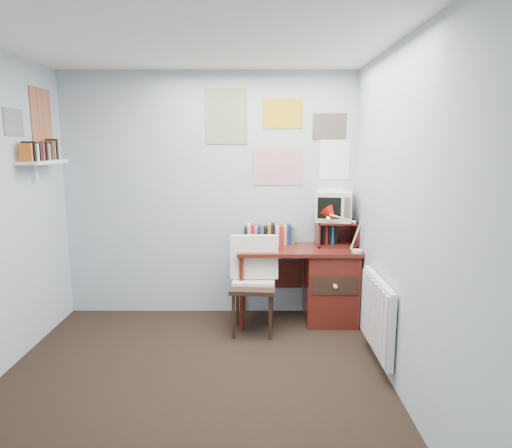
{
  "coord_description": "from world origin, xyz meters",
  "views": [
    {
      "loc": [
        0.48,
        -2.94,
        1.77
      ],
      "look_at": [
        0.48,
        0.98,
        1.09
      ],
      "focal_mm": 32.0,
      "sensor_mm": 36.0,
      "label": 1
    }
  ],
  "objects": [
    {
      "name": "posters_back",
      "position": [
        0.7,
        1.74,
        1.85
      ],
      "size": [
        1.2,
        0.01,
        0.9
      ],
      "primitive_type": "cube",
      "color": "white",
      "rests_on": "back_wall"
    },
    {
      "name": "tv_riser",
      "position": [
        1.29,
        1.59,
        0.89
      ],
      "size": [
        0.4,
        0.3,
        0.25
      ],
      "primitive_type": "cube",
      "color": "#581C14",
      "rests_on": "desk"
    },
    {
      "name": "book_row",
      "position": [
        0.66,
        1.66,
        0.87
      ],
      "size": [
        0.6,
        0.14,
        0.22
      ],
      "primitive_type": "cube",
      "color": "#581C14",
      "rests_on": "desk"
    },
    {
      "name": "desk_chair",
      "position": [
        0.45,
        1.18,
        0.45
      ],
      "size": [
        0.48,
        0.47,
        0.89
      ],
      "primitive_type": "cube",
      "rotation": [
        0.0,
        0.0,
        -0.07
      ],
      "color": "black",
      "rests_on": "ground"
    },
    {
      "name": "back_wall",
      "position": [
        0.0,
        1.75,
        1.25
      ],
      "size": [
        3.0,
        0.02,
        2.5
      ],
      "primitive_type": "cube",
      "color": "#A2ADB9",
      "rests_on": "ground"
    },
    {
      "name": "right_wall",
      "position": [
        1.5,
        0.0,
        1.25
      ],
      "size": [
        0.02,
        3.5,
        2.5
      ],
      "primitive_type": "cube",
      "color": "#A2ADB9",
      "rests_on": "ground"
    },
    {
      "name": "desk_lamp",
      "position": [
        1.44,
        1.27,
        0.95
      ],
      "size": [
        0.33,
        0.3,
        0.38
      ],
      "primitive_type": "cube",
      "rotation": [
        0.0,
        0.0,
        0.33
      ],
      "color": "red",
      "rests_on": "desk"
    },
    {
      "name": "ceiling",
      "position": [
        0.0,
        0.0,
        2.5
      ],
      "size": [
        3.0,
        3.5,
        0.02
      ],
      "primitive_type": "cube",
      "color": "white",
      "rests_on": "back_wall"
    },
    {
      "name": "posters_left",
      "position": [
        -1.49,
        1.1,
        2.0
      ],
      "size": [
        0.01,
        0.7,
        0.6
      ],
      "primitive_type": "cube",
      "color": "white",
      "rests_on": "left_wall"
    },
    {
      "name": "ground",
      "position": [
        0.0,
        0.0,
        0.0
      ],
      "size": [
        3.5,
        3.5,
        0.0
      ],
      "primitive_type": "plane",
      "color": "black",
      "rests_on": "ground"
    },
    {
      "name": "radiator",
      "position": [
        1.46,
        0.55,
        0.42
      ],
      "size": [
        0.09,
        0.8,
        0.6
      ],
      "primitive_type": "cube",
      "color": "white",
      "rests_on": "right_wall"
    },
    {
      "name": "desk",
      "position": [
        1.17,
        1.48,
        0.41
      ],
      "size": [
        1.2,
        0.55,
        0.76
      ],
      "color": "#581C14",
      "rests_on": "ground"
    },
    {
      "name": "wall_shelf",
      "position": [
        -1.4,
        1.1,
        1.62
      ],
      "size": [
        0.2,
        0.62,
        0.24
      ],
      "primitive_type": "cube",
      "color": "white",
      "rests_on": "left_wall"
    },
    {
      "name": "crt_tv",
      "position": [
        1.27,
        1.61,
        1.17
      ],
      "size": [
        0.4,
        0.38,
        0.33
      ],
      "primitive_type": "cube",
      "rotation": [
        0.0,
        0.0,
        -0.21
      ],
      "color": "beige",
      "rests_on": "tv_riser"
    }
  ]
}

